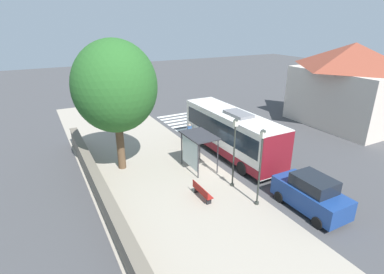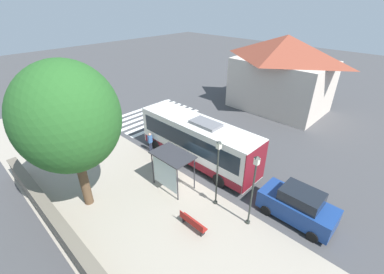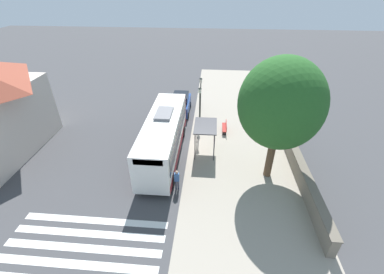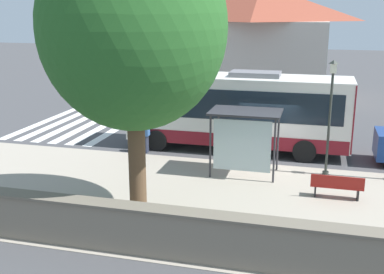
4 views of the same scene
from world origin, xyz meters
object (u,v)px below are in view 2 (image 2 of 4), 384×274
street_lamp_near (218,169)px  bus_shelter (171,161)px  pedestrian (150,141)px  street_lamp_far (253,186)px  bus (198,140)px  shade_tree (68,118)px  parked_car_behind_bus (298,206)px  bench (193,223)px

street_lamp_near → bus_shelter: bearing=104.7°
pedestrian → street_lamp_far: bearing=-95.7°
bus → bus_shelter: bus is taller
street_lamp_near → shade_tree: (-5.51, 5.84, 3.20)m
pedestrian → parked_car_behind_bus: bearing=-84.3°
street_lamp_far → shade_tree: size_ratio=0.52×
shade_tree → street_lamp_near: bearing=-46.7°
street_lamp_far → street_lamp_near: bearing=91.1°
bench → shade_tree: 8.77m
bench → street_lamp_near: size_ratio=0.39×
bus → shade_tree: 9.27m
pedestrian → bench: pedestrian is taller
bus_shelter → pedestrian: (1.92, 4.78, -1.17)m
street_lamp_near → shade_tree: size_ratio=0.51×
bus_shelter → bench: bus_shelter is taller
bus → shade_tree: shade_tree is taller
bench → shade_tree: size_ratio=0.20×
bus → bench: bus is taller
bus → bus_shelter: bearing=-166.3°
bus_shelter → street_lamp_far: 5.64m
pedestrian → shade_tree: 8.49m
street_lamp_near → parked_car_behind_bus: size_ratio=1.08×
street_lamp_near → street_lamp_far: (0.05, -2.37, 0.03)m
bench → shade_tree: shade_tree is taller
bus_shelter → shade_tree: shade_tree is taller
bus_shelter → bench: (-1.63, -3.52, -1.67)m
bench → pedestrian: bearing=66.9°
shade_tree → parked_car_behind_bus: 13.58m
bus_shelter → street_lamp_near: size_ratio=0.60×
street_lamp_near → street_lamp_far: size_ratio=0.99×
bus_shelter → pedestrian: bearing=68.2°
bus_shelter → street_lamp_far: street_lamp_far is taller
bench → parked_car_behind_bus: parked_car_behind_bus is taller
street_lamp_near → street_lamp_far: bearing=-88.9°
bus_shelter → shade_tree: (-4.67, 2.66, 3.75)m
bench → street_lamp_far: size_ratio=0.39×
bus → street_lamp_near: bearing=-123.5°
bus_shelter → shade_tree: size_ratio=0.31×
bus → bus_shelter: 3.61m
bench → street_lamp_near: street_lamp_near is taller
pedestrian → parked_car_behind_bus: parked_car_behind_bus is taller
pedestrian → street_lamp_near: (-1.08, -7.95, 1.72)m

